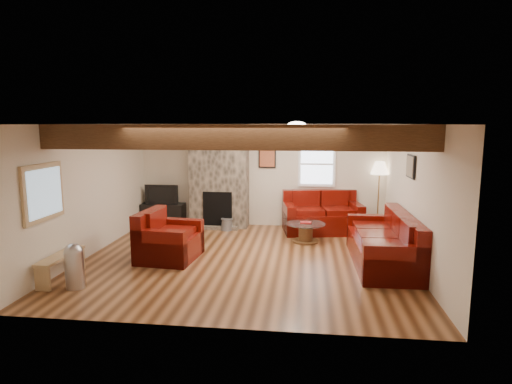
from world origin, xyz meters
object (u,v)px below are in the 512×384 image
television (163,194)px  floor_lamp (380,172)px  sofa_three (382,239)px  armchair_red (169,235)px  coffee_table (306,233)px  tv_cabinet (163,214)px  loveseat (322,212)px

television → floor_lamp: size_ratio=0.51×
television → sofa_three: bearing=-27.1°
armchair_red → television: size_ratio=1.34×
sofa_three → armchair_red: size_ratio=2.11×
sofa_three → floor_lamp: (0.32, 2.54, 0.94)m
television → floor_lamp: 5.29m
coffee_table → television: 3.81m
armchair_red → television: (-1.04, 2.68, 0.32)m
sofa_three → tv_cabinet: sofa_three is taller
armchair_red → floor_lamp: floor_lamp is taller
tv_cabinet → floor_lamp: 5.37m
sofa_three → television: (-4.93, 2.52, 0.32)m
armchair_red → coffee_table: size_ratio=1.34×
television → tv_cabinet: bearing=0.0°
floor_lamp → armchair_red: bearing=-147.4°
loveseat → television: (-3.94, 0.30, 0.31)m
coffee_table → tv_cabinet: 3.76m
coffee_table → floor_lamp: (1.69, 1.23, 1.19)m
floor_lamp → sofa_three: bearing=-97.2°
armchair_red → tv_cabinet: 2.88m
coffee_table → television: television is taller
television → armchair_red: bearing=-68.8°
armchair_red → coffee_table: armchair_red is taller
sofa_three → loveseat: 2.43m
television → floor_lamp: floor_lamp is taller
coffee_table → floor_lamp: 2.41m
armchair_red → tv_cabinet: armchair_red is taller
loveseat → floor_lamp: floor_lamp is taller
coffee_table → tv_cabinet: size_ratio=0.79×
television → loveseat: bearing=-4.4°
loveseat → tv_cabinet: loveseat is taller
sofa_three → loveseat: (-0.99, 2.22, 0.01)m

